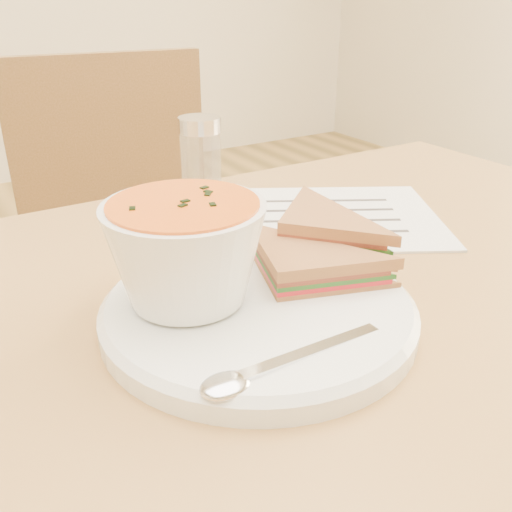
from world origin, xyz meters
TOP-DOWN VIEW (x-y plane):
  - chair_far at (0.04, 0.60)m, footprint 0.44×0.44m
  - plate at (-0.08, -0.02)m, footprint 0.31×0.31m
  - soup_bowl at (-0.13, 0.01)m, footprint 0.15×0.15m
  - sandwich_half_a at (-0.07, -0.03)m, footprint 0.14×0.14m
  - sandwich_half_b at (-0.03, 0.03)m, footprint 0.16×0.16m
  - spoon at (-0.11, -0.10)m, footprint 0.18×0.04m
  - paper_menu at (0.11, 0.15)m, footprint 0.36×0.33m
  - condiment_shaker at (0.03, 0.31)m, footprint 0.06×0.06m

SIDE VIEW (x-z plane):
  - chair_far at x=0.04m, z-range 0.00..0.89m
  - paper_menu at x=0.11m, z-range 0.75..0.75m
  - plate at x=-0.08m, z-range 0.75..0.77m
  - spoon at x=-0.11m, z-range 0.77..0.78m
  - sandwich_half_a at x=-0.07m, z-range 0.77..0.80m
  - sandwich_half_b at x=-0.03m, z-range 0.78..0.81m
  - condiment_shaker at x=0.03m, z-range 0.75..0.85m
  - soup_bowl at x=-0.13m, z-range 0.77..0.86m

